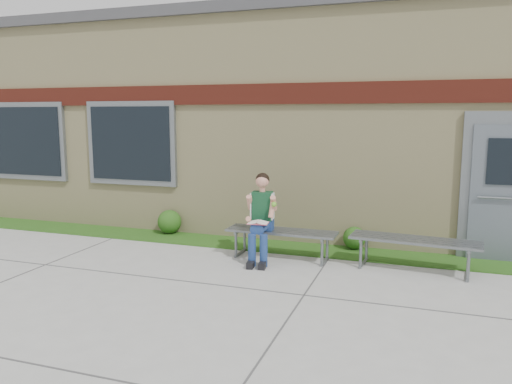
% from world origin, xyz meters
% --- Properties ---
extents(ground, '(80.00, 80.00, 0.00)m').
position_xyz_m(ground, '(0.00, 0.00, 0.00)').
color(ground, '#9E9E99').
rests_on(ground, ground).
extents(grass_strip, '(16.00, 0.80, 0.02)m').
position_xyz_m(grass_strip, '(0.00, 2.60, 0.01)').
color(grass_strip, '#174D14').
rests_on(grass_strip, ground).
extents(school_building, '(16.20, 6.22, 4.20)m').
position_xyz_m(school_building, '(-0.00, 5.99, 2.10)').
color(school_building, beige).
rests_on(school_building, ground).
extents(bench_left, '(1.74, 0.51, 0.45)m').
position_xyz_m(bench_left, '(0.28, 2.00, 0.35)').
color(bench_left, slate).
rests_on(bench_left, ground).
extents(bench_right, '(1.87, 0.68, 0.47)m').
position_xyz_m(bench_right, '(2.28, 2.00, 0.37)').
color(bench_right, slate).
rests_on(bench_right, ground).
extents(girl, '(0.52, 0.84, 1.35)m').
position_xyz_m(girl, '(0.01, 1.80, 0.70)').
color(girl, navy).
rests_on(girl, ground).
extents(shrub_mid, '(0.45, 0.45, 0.45)m').
position_xyz_m(shrub_mid, '(-2.16, 2.85, 0.24)').
color(shrub_mid, '#174D14').
rests_on(shrub_mid, grass_strip).
extents(shrub_east, '(0.38, 0.38, 0.38)m').
position_xyz_m(shrub_east, '(1.31, 2.85, 0.21)').
color(shrub_east, '#174D14').
rests_on(shrub_east, grass_strip).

